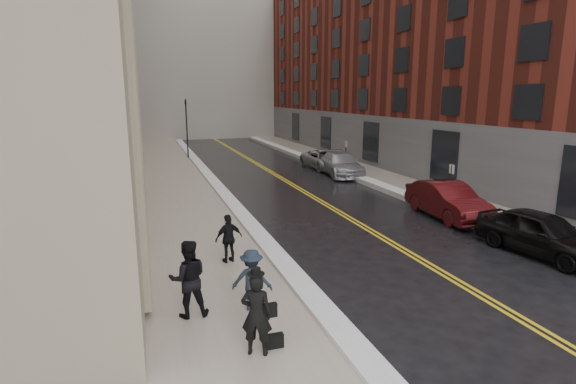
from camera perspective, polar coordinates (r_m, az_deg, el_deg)
ground at (r=13.04m, az=13.11°, el=-13.14°), size 160.00×160.00×0.00m
sidewalk_left at (r=26.65m, az=-13.69°, el=0.07°), size 4.00×64.00×0.15m
sidewalk_right at (r=30.65m, az=12.33°, el=1.70°), size 3.00×64.00×0.15m
lane_stripe_a at (r=27.97m, az=0.49°, el=0.84°), size 0.12×64.00×0.01m
lane_stripe_b at (r=28.05m, az=0.96°, el=0.87°), size 0.12×64.00×0.01m
snow_ridge_left at (r=26.89m, az=-8.81°, el=0.50°), size 0.70×60.80×0.26m
snow_ridge_right at (r=29.76m, az=9.25°, el=1.66°), size 0.85×60.80×0.30m
building_right at (r=40.83m, az=18.60°, el=16.49°), size 14.00×50.00×18.00m
traffic_signal at (r=40.27m, az=-12.75°, el=8.44°), size 0.18×0.15×5.20m
parking_sign_near at (r=23.29m, az=19.95°, el=1.18°), size 0.06×0.35×2.23m
parking_sign_far at (r=33.46m, az=7.36°, el=4.96°), size 0.06×0.35×2.23m
car_black at (r=18.08m, az=29.50°, el=-4.58°), size 2.42×4.81×1.57m
car_maroon at (r=21.75m, az=19.59°, el=-0.99°), size 2.13×5.08×1.63m
car_silver_near at (r=31.67m, az=6.72°, el=3.54°), size 2.90×5.68×1.58m
car_silver_far at (r=34.42m, az=4.64°, el=4.11°), size 2.52×5.11×1.39m
pedestrian_main at (r=9.69m, az=-4.02°, el=-15.25°), size 0.77×0.66×1.80m
pedestrian_a at (r=11.42m, az=-12.55°, el=-10.69°), size 0.97×0.77×1.95m
pedestrian_b at (r=11.59m, az=-4.62°, el=-11.04°), size 1.17×0.92×1.59m
pedestrian_c at (r=14.79m, az=-7.52°, el=-5.86°), size 1.01×0.62×1.61m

